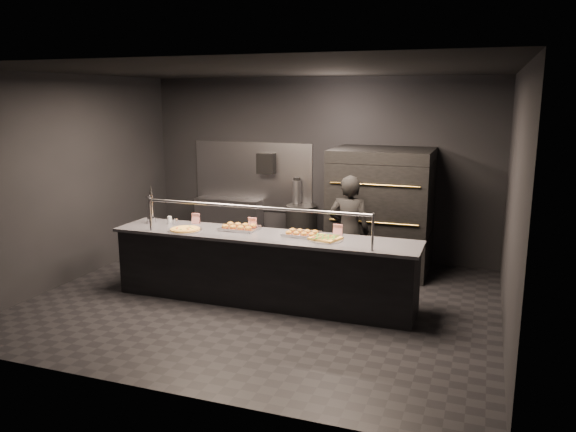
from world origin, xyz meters
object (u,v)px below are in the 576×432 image
object	(u,v)px
beer_tap	(152,212)
square_pizza	(325,239)
pizza_oven	(381,210)
trash_bin	(301,231)
prep_shelf	(229,223)
fire_extinguisher	(297,193)
towel_dispenser	(266,163)
round_pizza	(185,229)
slider_tray_a	(239,227)
slider_tray_b	(302,233)
worker	(349,232)
service_counter	(263,268)

from	to	relation	value
beer_tap	square_pizza	size ratio (longest dim) A/B	1.26
pizza_oven	trash_bin	size ratio (longest dim) A/B	2.15
prep_shelf	trash_bin	distance (m)	1.40
beer_tap	trash_bin	world-z (taller)	beer_tap
fire_extinguisher	towel_dispenser	bearing A→B (deg)	-178.96
towel_dispenser	fire_extinguisher	size ratio (longest dim) A/B	0.69
towel_dispenser	beer_tap	xyz separation A→B (m)	(-0.84, -2.29, -0.47)
round_pizza	slider_tray_a	size ratio (longest dim) A/B	0.86
trash_bin	slider_tray_a	bearing A→B (deg)	-95.66
fire_extinguisher	slider_tray_b	size ratio (longest dim) A/B	0.98
towel_dispenser	beer_tap	world-z (taller)	towel_dispenser
pizza_oven	fire_extinguisher	world-z (taller)	pizza_oven
fire_extinguisher	prep_shelf	bearing A→B (deg)	-176.34
fire_extinguisher	square_pizza	size ratio (longest dim) A/B	1.15
prep_shelf	towel_dispenser	distance (m)	1.31
slider_tray_a	worker	distance (m)	1.57
trash_bin	prep_shelf	bearing A→B (deg)	175.91
prep_shelf	service_counter	bearing A→B (deg)	-55.41
prep_shelf	square_pizza	world-z (taller)	square_pizza
fire_extinguisher	trash_bin	bearing A→B (deg)	-50.19
pizza_oven	fire_extinguisher	distance (m)	1.63
towel_dispenser	beer_tap	size ratio (longest dim) A/B	0.63
slider_tray_b	worker	size ratio (longest dim) A/B	0.32
round_pizza	slider_tray_a	world-z (taller)	slider_tray_a
slider_tray_a	slider_tray_b	distance (m)	0.91
prep_shelf	slider_tray_a	xyz separation A→B (m)	(1.19, -2.17, 0.50)
pizza_oven	slider_tray_b	bearing A→B (deg)	-111.40
pizza_oven	beer_tap	world-z (taller)	pizza_oven
slider_tray_b	prep_shelf	bearing A→B (deg)	133.57
pizza_oven	slider_tray_a	world-z (taller)	pizza_oven
service_counter	prep_shelf	xyz separation A→B (m)	(-1.60, 2.32, -0.01)
service_counter	slider_tray_a	world-z (taller)	service_counter
pizza_oven	beer_tap	size ratio (longest dim) A/B	3.45
round_pizza	prep_shelf	bearing A→B (deg)	102.26
pizza_oven	slider_tray_a	distance (m)	2.37
pizza_oven	towel_dispenser	bearing A→B (deg)	166.86
beer_tap	round_pizza	world-z (taller)	beer_tap
fire_extinguisher	slider_tray_a	distance (m)	2.25
round_pizza	square_pizza	distance (m)	1.92
slider_tray_a	prep_shelf	bearing A→B (deg)	118.84
round_pizza	towel_dispenser	bearing A→B (deg)	86.31
round_pizza	slider_tray_b	distance (m)	1.59
round_pizza	beer_tap	bearing A→B (deg)	159.68
square_pizza	service_counter	bearing A→B (deg)	179.90
prep_shelf	square_pizza	size ratio (longest dim) A/B	2.74
service_counter	trash_bin	size ratio (longest dim) A/B	4.61
slider_tray_a	slider_tray_b	bearing A→B (deg)	-2.35
trash_bin	beer_tap	bearing A→B (deg)	-125.93
towel_dispenser	slider_tray_a	size ratio (longest dim) A/B	0.66
service_counter	towel_dispenser	size ratio (longest dim) A/B	11.71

